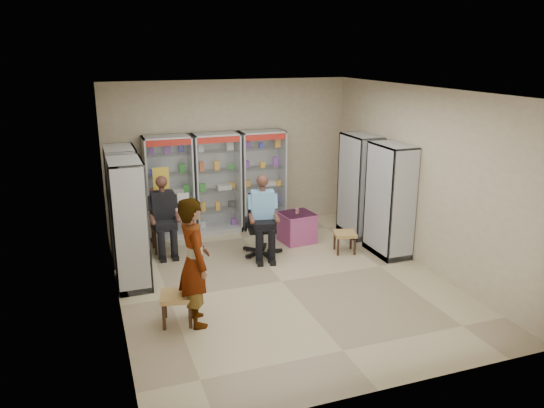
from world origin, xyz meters
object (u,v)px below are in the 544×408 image
object	(u,v)px
cabinet_back_left	(169,187)
cabinet_right_near	(390,200)
cabinet_back_right	(262,179)
office_chair	(262,225)
cabinet_right_far	(359,186)
pink_trunk	(297,227)
woven_stool_a	(345,242)
standing_man	(194,262)
cabinet_back_mid	(217,183)
cabinet_left_far	(124,205)
wooden_chair	(164,226)
cabinet_left_near	(130,224)
seated_shopkeeper	(262,218)
woven_stool_b	(177,308)

from	to	relation	value
cabinet_back_left	cabinet_right_near	distance (m)	4.18
cabinet_back_right	office_chair	distance (m)	1.65
cabinet_right_far	pink_trunk	xyz separation A→B (m)	(-1.31, 0.01, -0.72)
woven_stool_a	standing_man	size ratio (longest dim) A/B	0.22
cabinet_right_near	cabinet_back_mid	bearing A→B (deg)	49.16
cabinet_left_far	standing_man	world-z (taller)	cabinet_left_far
cabinet_back_left	wooden_chair	xyz separation A→B (m)	(-0.25, -0.73, -0.53)
cabinet_back_right	cabinet_right_near	xyz separation A→B (m)	(1.63, -2.23, 0.00)
woven_stool_a	standing_man	distance (m)	3.56
cabinet_back_right	wooden_chair	size ratio (longest dim) A/B	2.13
cabinet_left_near	woven_stool_a	size ratio (longest dim) A/B	5.24
seated_shopkeeper	cabinet_back_left	bearing A→B (deg)	142.78
cabinet_right_near	wooden_chair	distance (m)	4.10
cabinet_right_near	woven_stool_b	distance (m)	4.29
seated_shopkeeper	woven_stool_a	distance (m)	1.58
wooden_chair	woven_stool_a	distance (m)	3.32
cabinet_right_near	pink_trunk	size ratio (longest dim) A/B	3.39
pink_trunk	seated_shopkeeper	bearing A→B (deg)	-153.15
cabinet_back_mid	cabinet_left_far	distance (m)	2.10
woven_stool_a	woven_stool_b	size ratio (longest dim) A/B	0.89
cabinet_back_right	cabinet_left_far	distance (m)	2.98
woven_stool_a	cabinet_left_near	bearing A→B (deg)	-178.47
cabinet_back_mid	cabinet_back_right	xyz separation A→B (m)	(0.95, 0.00, 0.00)
cabinet_back_left	cabinet_right_near	size ratio (longest dim) A/B	1.00
cabinet_back_right	cabinet_right_far	xyz separation A→B (m)	(1.63, -1.13, 0.00)
standing_man	cabinet_back_mid	bearing A→B (deg)	-20.93
cabinet_left_near	woven_stool_a	xyz separation A→B (m)	(3.76, 0.10, -0.81)
cabinet_back_mid	pink_trunk	bearing A→B (deg)	-41.37
cabinet_right_far	seated_shopkeeper	world-z (taller)	cabinet_right_far
office_chair	woven_stool_a	bearing A→B (deg)	-5.66
cabinet_back_right	cabinet_left_near	bearing A→B (deg)	-144.35
wooden_chair	standing_man	bearing A→B (deg)	-89.98
cabinet_right_near	cabinet_left_far	world-z (taller)	same
seated_shopkeeper	cabinet_left_far	bearing A→B (deg)	176.08
pink_trunk	woven_stool_b	size ratio (longest dim) A/B	1.38
woven_stool_a	cabinet_right_far	bearing A→B (deg)	48.82
wooden_chair	pink_trunk	bearing A→B (deg)	-8.97
cabinet_left_near	pink_trunk	xyz separation A→B (m)	(3.15, 0.91, -0.72)
woven_stool_a	woven_stool_b	world-z (taller)	woven_stool_b
office_chair	standing_man	xyz separation A→B (m)	(-1.63, -2.07, 0.34)
woven_stool_a	standing_man	xyz separation A→B (m)	(-3.08, -1.64, 0.69)
cabinet_back_left	cabinet_left_far	bearing A→B (deg)	-135.00
woven_stool_b	cabinet_back_right	bearing A→B (deg)	55.55
cabinet_back_right	pink_trunk	xyz separation A→B (m)	(0.32, -1.12, -0.72)
seated_shopkeeper	standing_man	size ratio (longest dim) A/B	0.79
cabinet_back_mid	cabinet_right_far	distance (m)	2.82
cabinet_right_far	woven_stool_b	distance (m)	4.73
office_chair	woven_stool_b	distance (m)	2.76
cabinet_back_right	pink_trunk	distance (m)	1.37
seated_shopkeeper	cabinet_right_far	bearing A→B (deg)	21.94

